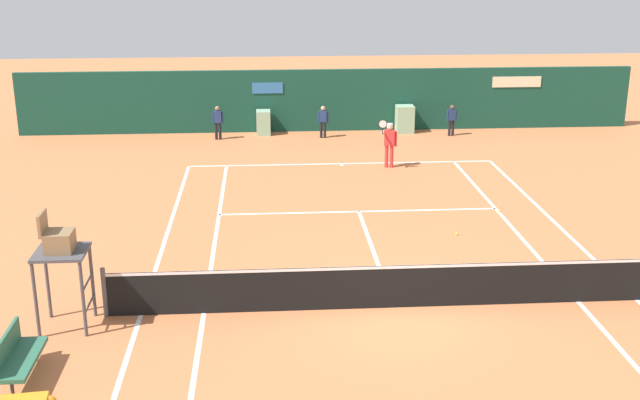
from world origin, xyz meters
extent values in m
plane|color=#C67042|center=(0.00, 0.00, 0.00)|extent=(80.00, 80.00, 0.00)
cube|color=white|center=(0.00, 11.70, 0.00)|extent=(10.60, 0.10, 0.01)
cube|color=white|center=(-5.30, 0.00, 0.00)|extent=(0.10, 23.40, 0.01)
cube|color=white|center=(-4.00, 0.00, 0.00)|extent=(0.10, 23.40, 0.01)
cube|color=white|center=(4.00, 0.00, 0.00)|extent=(0.10, 23.40, 0.01)
cube|color=white|center=(5.30, 0.00, 0.00)|extent=(0.10, 23.40, 0.01)
cube|color=white|center=(0.00, 6.40, 0.00)|extent=(8.00, 0.10, 0.01)
cube|color=white|center=(0.00, 3.20, 0.00)|extent=(0.10, 6.40, 0.01)
cube|color=white|center=(0.00, 11.55, 0.00)|extent=(0.10, 0.24, 0.01)
cylinder|color=#4C4C51|center=(-6.00, 0.00, 0.53)|extent=(0.10, 0.10, 1.07)
cube|color=black|center=(0.00, 0.00, 0.47)|extent=(12.00, 0.03, 0.95)
cube|color=white|center=(0.00, 0.00, 0.92)|extent=(12.00, 0.04, 0.06)
cube|color=#144233|center=(0.00, 17.00, 1.26)|extent=(25.00, 0.24, 2.51)
cube|color=#2D6BA8|center=(-2.50, 16.86, 1.81)|extent=(1.24, 0.02, 0.44)
cube|color=beige|center=(7.72, 16.86, 1.94)|extent=(2.03, 0.02, 0.44)
cube|color=#8CB793|center=(-2.70, 16.45, 0.49)|extent=(0.56, 0.70, 0.97)
cube|color=#8CB793|center=(3.05, 16.45, 0.55)|extent=(0.70, 0.70, 1.10)
cylinder|color=#47474C|center=(-6.23, 0.04, 0.78)|extent=(0.07, 0.07, 1.57)
cylinder|color=#47474C|center=(-6.23, -0.86, 0.78)|extent=(0.07, 0.07, 1.57)
cylinder|color=#47474C|center=(-7.13, 0.04, 0.78)|extent=(0.07, 0.07, 1.57)
cylinder|color=#47474C|center=(-7.13, -0.86, 0.78)|extent=(0.07, 0.07, 1.57)
cylinder|color=#47474C|center=(-6.23, -0.41, 0.47)|extent=(0.04, 0.81, 0.04)
cylinder|color=#47474C|center=(-6.23, -0.41, 0.94)|extent=(0.04, 0.81, 0.04)
cube|color=#47474C|center=(-6.68, -0.41, 1.60)|extent=(1.00, 1.00, 0.06)
cube|color=olive|center=(-6.68, -0.41, 1.83)|extent=(0.52, 0.56, 0.40)
cube|color=olive|center=(-6.97, -0.41, 2.20)|extent=(0.06, 0.56, 0.45)
cylinder|color=#38383D|center=(-6.96, -1.80, 0.19)|extent=(0.06, 0.06, 0.38)
cylinder|color=#38383D|center=(-6.96, -3.21, 0.19)|extent=(0.06, 0.06, 0.38)
cube|color=#2D664C|center=(-6.96, -2.51, 0.42)|extent=(0.48, 1.56, 0.08)
cube|color=#2D664C|center=(-7.23, -2.51, 0.67)|extent=(0.06, 1.56, 0.42)
cylinder|color=red|center=(1.68, 11.10, 0.39)|extent=(0.13, 0.13, 0.78)
cylinder|color=red|center=(1.50, 11.14, 0.39)|extent=(0.13, 0.13, 0.78)
cube|color=red|center=(1.59, 11.12, 1.05)|extent=(0.38, 0.26, 0.54)
sphere|color=beige|center=(1.59, 11.12, 1.43)|extent=(0.21, 0.21, 0.21)
cylinder|color=white|center=(1.59, 11.12, 1.51)|extent=(0.20, 0.20, 0.06)
cylinder|color=red|center=(1.80, 11.08, 1.01)|extent=(0.08, 0.08, 0.52)
cylinder|color=beige|center=(1.33, 10.91, 1.27)|extent=(0.18, 0.53, 0.08)
cylinder|color=black|center=(1.28, 10.65, 1.38)|extent=(0.03, 0.03, 0.22)
torus|color=black|center=(1.28, 10.65, 1.63)|extent=(0.30, 0.08, 0.30)
cylinder|color=silver|center=(1.28, 10.65, 1.63)|extent=(0.26, 0.06, 0.26)
cylinder|color=black|center=(-4.40, 15.69, 0.34)|extent=(0.11, 0.11, 0.67)
cylinder|color=black|center=(-4.55, 15.70, 0.34)|extent=(0.11, 0.11, 0.67)
cube|color=navy|center=(-4.48, 15.69, 0.91)|extent=(0.31, 0.19, 0.47)
sphere|color=#8C664C|center=(-4.48, 15.69, 1.24)|extent=(0.19, 0.19, 0.19)
cylinder|color=navy|center=(-4.29, 15.68, 0.88)|extent=(0.07, 0.07, 0.45)
cylinder|color=navy|center=(-4.66, 15.70, 0.88)|extent=(0.07, 0.07, 0.45)
cylinder|color=black|center=(4.88, 15.70, 0.32)|extent=(0.10, 0.10, 0.63)
cylinder|color=black|center=(4.73, 15.69, 0.32)|extent=(0.10, 0.10, 0.63)
cube|color=navy|center=(4.81, 15.69, 0.85)|extent=(0.30, 0.18, 0.44)
sphere|color=brown|center=(4.81, 15.69, 1.16)|extent=(0.17, 0.17, 0.17)
cylinder|color=navy|center=(4.98, 15.71, 0.82)|extent=(0.07, 0.07, 0.43)
cylinder|color=navy|center=(4.63, 15.68, 0.82)|extent=(0.07, 0.07, 0.43)
cylinder|color=black|center=(-0.27, 15.68, 0.32)|extent=(0.10, 0.10, 0.64)
cylinder|color=black|center=(-0.42, 15.70, 0.32)|extent=(0.10, 0.10, 0.64)
cube|color=navy|center=(-0.35, 15.69, 0.87)|extent=(0.31, 0.20, 0.45)
sphere|color=tan|center=(-0.35, 15.69, 1.19)|extent=(0.18, 0.18, 0.18)
cylinder|color=navy|center=(-0.17, 15.67, 0.84)|extent=(0.07, 0.07, 0.44)
cylinder|color=navy|center=(-0.52, 15.72, 0.84)|extent=(0.07, 0.07, 0.44)
sphere|color=#CCE033|center=(4.01, 6.08, 0.03)|extent=(0.07, 0.07, 0.07)
sphere|color=#CCE033|center=(2.35, 4.27, 0.03)|extent=(0.07, 0.07, 0.07)
camera|label=1|loc=(-2.65, -15.35, 7.34)|focal=45.09mm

